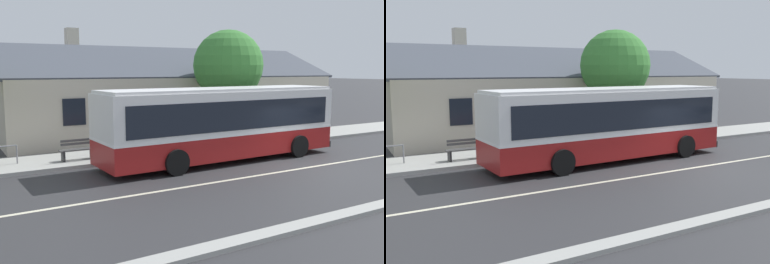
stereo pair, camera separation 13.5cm
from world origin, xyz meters
The scene contains 10 objects.
ground_plane centered at (0.00, 0.00, 0.00)m, with size 300.00×300.00×0.00m, color #2D2D30.
sidewalk_far centered at (0.00, 6.00, 0.07)m, with size 60.00×3.00×0.15m, color #9E9E99.
lane_divider_stripe centered at (0.00, 0.00, 0.00)m, with size 60.00×0.16×0.01m, color beige.
community_building centered at (-0.05, 13.10, 1.87)m, with size 21.27×9.37×6.39m.
transit_bus centered at (-2.42, 2.90, 1.70)m, with size 11.09×2.99×3.15m.
bench_by_building centered at (-7.99, 5.48, 0.56)m, with size 1.53×0.51×0.94m.
bench_down_street centered at (-3.76, 5.49, 0.57)m, with size 1.68×0.51×0.94m.
street_tree_primary centered at (0.97, 7.11, 4.00)m, with size 3.89×3.82×6.07m.
bus_stop_sign centered at (3.67, 4.99, 1.64)m, with size 0.36×0.07×2.40m.
bike_rack centered at (-10.86, 6.11, 0.68)m, with size 1.16×0.06×0.78m.
Camera 1 is at (-12.89, -12.13, 3.92)m, focal length 40.00 mm.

